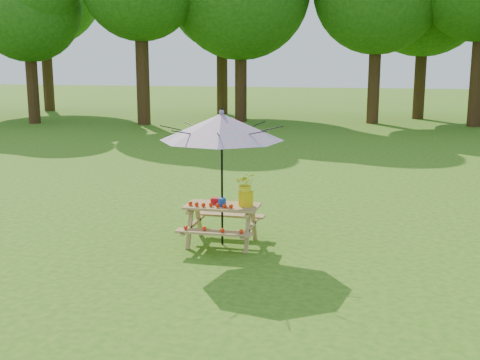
# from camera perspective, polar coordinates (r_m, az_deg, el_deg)

# --- Properties ---
(picnic_table) EXTENTS (1.20, 1.32, 0.67)m
(picnic_table) POSITION_cam_1_polar(r_m,az_deg,el_deg) (9.92, -1.70, -4.31)
(picnic_table) COLOR #986845
(picnic_table) RESTS_ON ground
(patio_umbrella) EXTENTS (2.35, 2.35, 2.25)m
(patio_umbrella) POSITION_cam_1_polar(r_m,az_deg,el_deg) (9.61, -1.75, 5.04)
(patio_umbrella) COLOR black
(patio_umbrella) RESTS_ON ground
(produce_bins) EXTENTS (0.28, 0.39, 0.13)m
(produce_bins) POSITION_cam_1_polar(r_m,az_deg,el_deg) (9.86, -1.97, -2.02)
(produce_bins) COLOR red
(produce_bins) RESTS_ON picnic_table
(tomatoes_row) EXTENTS (0.77, 0.13, 0.07)m
(tomatoes_row) POSITION_cam_1_polar(r_m,az_deg,el_deg) (9.70, -2.83, -2.38)
(tomatoes_row) COLOR red
(tomatoes_row) RESTS_ON picnic_table
(flower_bucket) EXTENTS (0.39, 0.36, 0.55)m
(flower_bucket) POSITION_cam_1_polar(r_m,az_deg,el_deg) (9.72, 0.56, -0.78)
(flower_bucket) COLOR yellow
(flower_bucket) RESTS_ON picnic_table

